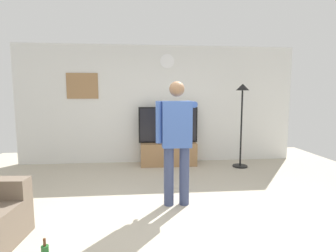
# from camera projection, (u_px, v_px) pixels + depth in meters

# --- Properties ---
(ground_plane) EXTENTS (8.40, 8.40, 0.00)m
(ground_plane) POSITION_uv_depth(u_px,v_px,m) (172.00, 219.00, 3.25)
(ground_plane) COLOR #B2A893
(back_wall) EXTENTS (6.40, 0.10, 2.70)m
(back_wall) POSITION_uv_depth(u_px,v_px,m) (159.00, 105.00, 6.01)
(back_wall) COLOR silver
(back_wall) RESTS_ON ground_plane
(tv_stand) EXTENTS (1.24, 0.50, 0.50)m
(tv_stand) POSITION_uv_depth(u_px,v_px,m) (168.00, 154.00, 5.81)
(tv_stand) COLOR #997047
(tv_stand) RESTS_ON ground_plane
(television) EXTENTS (1.33, 0.07, 0.80)m
(television) POSITION_uv_depth(u_px,v_px,m) (168.00, 125.00, 5.78)
(television) COLOR black
(television) RESTS_ON tv_stand
(wall_clock) EXTENTS (0.32, 0.03, 0.32)m
(wall_clock) POSITION_uv_depth(u_px,v_px,m) (167.00, 61.00, 5.86)
(wall_clock) COLOR white
(framed_picture) EXTENTS (0.69, 0.04, 0.57)m
(framed_picture) POSITION_uv_depth(u_px,v_px,m) (82.00, 86.00, 5.75)
(framed_picture) COLOR #997047
(floor_lamp) EXTENTS (0.32, 0.32, 1.81)m
(floor_lamp) POSITION_uv_depth(u_px,v_px,m) (242.00, 108.00, 5.51)
(floor_lamp) COLOR black
(floor_lamp) RESTS_ON ground_plane
(person_standing_nearer_lamp) EXTENTS (0.59, 0.78, 1.75)m
(person_standing_nearer_lamp) POSITION_uv_depth(u_px,v_px,m) (177.00, 136.00, 3.60)
(person_standing_nearer_lamp) COLOR #384266
(person_standing_nearer_lamp) RESTS_ON ground_plane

